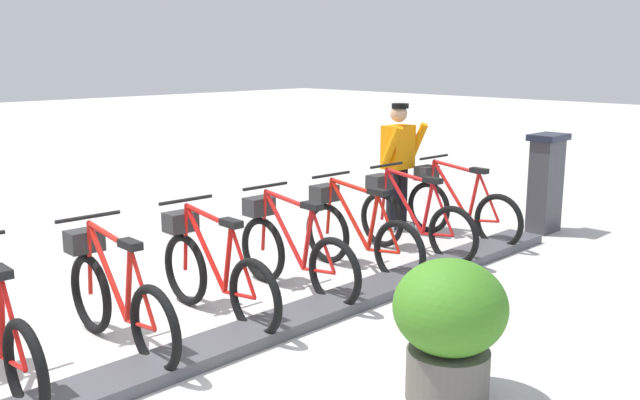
% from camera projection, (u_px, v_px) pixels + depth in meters
% --- Properties ---
extents(ground_plane, '(60.00, 60.00, 0.00)m').
position_uv_depth(ground_plane, '(185.00, 364.00, 5.26)').
color(ground_plane, beige).
extents(dock_rail_base, '(0.44, 10.16, 0.10)m').
position_uv_depth(dock_rail_base, '(184.00, 358.00, 5.25)').
color(dock_rail_base, '#47474C').
rests_on(dock_rail_base, ground).
extents(payment_kiosk, '(0.36, 0.52, 1.28)m').
position_uv_depth(payment_kiosk, '(546.00, 181.00, 9.05)').
color(payment_kiosk, '#38383D').
rests_on(payment_kiosk, ground).
extents(bike_docked_0, '(1.72, 0.54, 1.02)m').
position_uv_depth(bike_docked_0, '(457.00, 206.00, 8.71)').
color(bike_docked_0, black).
rests_on(bike_docked_0, ground).
extents(bike_docked_1, '(1.72, 0.54, 1.02)m').
position_uv_depth(bike_docked_1, '(411.00, 218.00, 8.06)').
color(bike_docked_1, black).
rests_on(bike_docked_1, ground).
extents(bike_docked_2, '(1.72, 0.54, 1.02)m').
position_uv_depth(bike_docked_2, '(356.00, 233.00, 7.41)').
color(bike_docked_2, black).
rests_on(bike_docked_2, ground).
extents(bike_docked_3, '(1.72, 0.54, 1.02)m').
position_uv_depth(bike_docked_3, '(291.00, 250.00, 6.76)').
color(bike_docked_3, black).
rests_on(bike_docked_3, ground).
extents(bike_docked_4, '(1.72, 0.54, 1.02)m').
position_uv_depth(bike_docked_4, '(213.00, 271.00, 6.12)').
color(bike_docked_4, black).
rests_on(bike_docked_4, ground).
extents(bike_docked_5, '(1.72, 0.54, 1.02)m').
position_uv_depth(bike_docked_5, '(115.00, 297.00, 5.47)').
color(bike_docked_5, black).
rests_on(bike_docked_5, ground).
extents(worker_near_rack, '(0.46, 0.62, 1.66)m').
position_uv_depth(worker_near_rack, '(398.00, 162.00, 9.09)').
color(worker_near_rack, white).
rests_on(worker_near_rack, ground).
extents(planter_bush, '(0.76, 0.76, 0.97)m').
position_uv_depth(planter_bush, '(449.00, 323.00, 4.64)').
color(planter_bush, '#59544C').
rests_on(planter_bush, ground).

